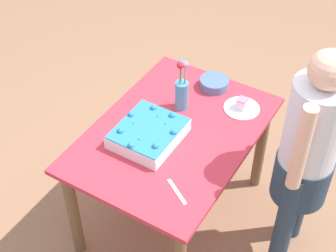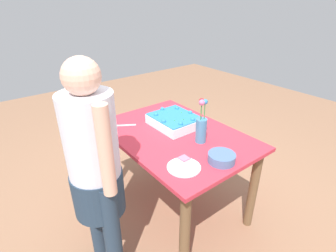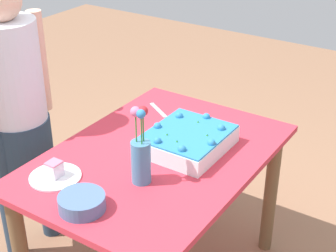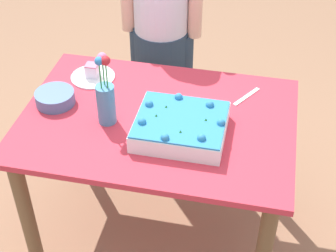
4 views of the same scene
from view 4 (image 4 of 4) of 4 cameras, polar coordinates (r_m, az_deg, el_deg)
ground_plane at (r=2.85m, az=-0.97°, el=-11.20°), size 8.00×8.00×0.00m
dining_table at (r=2.40m, az=-1.13°, el=-1.57°), size 1.23×0.87×0.76m
sheet_cake at (r=2.20m, az=1.42°, el=-0.00°), size 0.38×0.33×0.11m
serving_plate_with_slice at (r=2.59m, az=-8.35°, el=5.69°), size 0.22×0.22×0.08m
cake_knife at (r=2.47m, az=8.70°, el=3.25°), size 0.11×0.17×0.00m
flower_vase at (r=2.23m, az=-6.92°, el=3.08°), size 0.08×0.08×0.34m
fruit_bowl at (r=2.44m, az=-12.41°, el=3.08°), size 0.18×0.18×0.06m
person_standing at (r=2.89m, az=-0.75°, el=11.63°), size 0.45×0.31×1.49m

